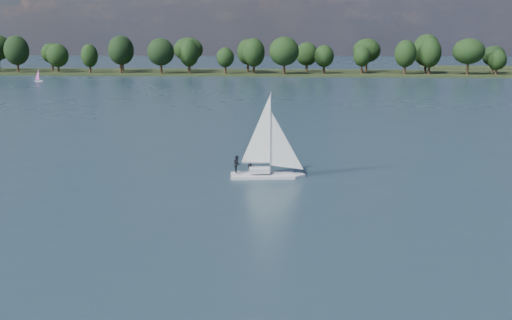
{
  "coord_description": "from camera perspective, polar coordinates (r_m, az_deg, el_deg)",
  "views": [
    {
      "loc": [
        -8.19,
        -18.28,
        13.53
      ],
      "look_at": [
        -12.35,
        33.39,
        2.5
      ],
      "focal_mm": 40.0,
      "sensor_mm": 36.0,
      "label": 1
    }
  ],
  "objects": [
    {
      "name": "ground",
      "position": [
        119.33,
        8.54,
        5.37
      ],
      "size": [
        700.0,
        700.0,
        0.0
      ],
      "primitive_type": "plane",
      "color": "#233342",
      "rests_on": "ground"
    },
    {
      "name": "far_shore",
      "position": [
        230.82,
        6.7,
        8.57
      ],
      "size": [
        660.0,
        40.0,
        1.5
      ],
      "primitive_type": "cube",
      "color": "black",
      "rests_on": "ground"
    },
    {
      "name": "sailboat",
      "position": [
        56.27,
        0.74,
        0.7
      ],
      "size": [
        6.97,
        2.78,
        8.92
      ],
      "rotation": [
        0.0,
        0.0,
        0.13
      ],
      "color": "silver",
      "rests_on": "ground"
    },
    {
      "name": "dinghy_pink",
      "position": [
        200.85,
        -20.87,
        7.66
      ],
      "size": [
        2.65,
        1.08,
        4.21
      ],
      "rotation": [
        0.0,
        0.0,
        -0.02
      ],
      "color": "white",
      "rests_on": "ground"
    },
    {
      "name": "treeline",
      "position": [
        226.62,
        4.44,
        10.58
      ],
      "size": [
        561.94,
        73.61,
        17.77
      ],
      "color": "black",
      "rests_on": "ground"
    }
  ]
}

